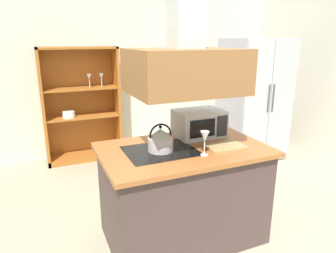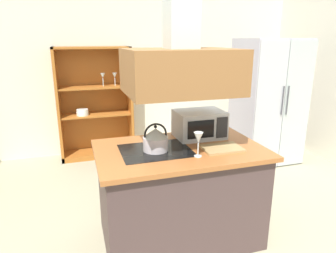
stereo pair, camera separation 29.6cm
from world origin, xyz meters
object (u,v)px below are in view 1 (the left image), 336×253
Objects in this scene: kettle at (161,140)px; microwave at (199,123)px; wine_glass_on_counter at (205,138)px; refrigerator at (253,100)px; dish_cabinet at (82,112)px; cutting_board at (225,146)px.

microwave is at bearing 25.69° from kettle.
refrigerator is at bearing 42.67° from wine_glass_on_counter.
dish_cabinet is 3.72× the size of microwave.
dish_cabinet is 7.08× the size of kettle.
refrigerator is 2.59m from kettle.
dish_cabinet is at bearing 103.32° from wine_glass_on_counter.
wine_glass_on_counter is (0.63, -2.65, 0.30)m from dish_cabinet.
microwave is 0.52m from wine_glass_on_counter.
wine_glass_on_counter is (0.29, -0.23, 0.05)m from kettle.
kettle is 0.71× the size of cutting_board.
refrigerator is 2.04m from microwave.
kettle is at bearing -82.14° from dish_cabinet.
dish_cabinet is at bearing 109.24° from cutting_board.
kettle is 1.17× the size of wine_glass_on_counter.
refrigerator is 3.98× the size of microwave.
kettle is at bearing 166.02° from cutting_board.
refrigerator reaches higher than microwave.
cutting_board is (0.56, -0.14, -0.09)m from kettle.
dish_cabinet is at bearing 111.06° from microwave.
wine_glass_on_counter reaches higher than cutting_board.
kettle is 0.56m from microwave.
kettle is at bearing -154.31° from microwave.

